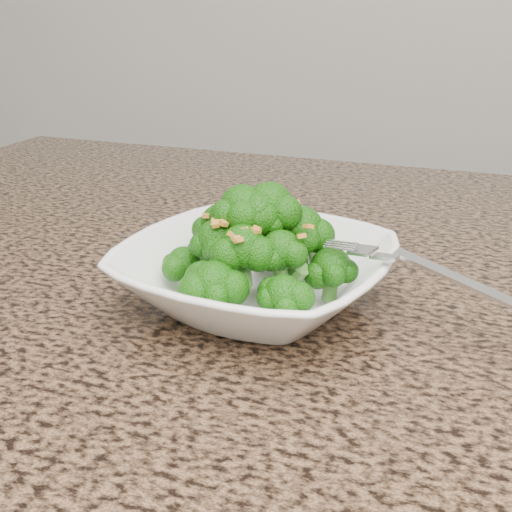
% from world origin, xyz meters
% --- Properties ---
extents(granite_counter, '(1.64, 1.04, 0.03)m').
position_xyz_m(granite_counter, '(0.00, 0.30, 0.89)').
color(granite_counter, brown).
rests_on(granite_counter, cabinet).
extents(bowl, '(0.28, 0.28, 0.06)m').
position_xyz_m(bowl, '(-0.11, 0.22, 0.93)').
color(bowl, white).
rests_on(bowl, granite_counter).
extents(broccoli_pile, '(0.22, 0.22, 0.07)m').
position_xyz_m(broccoli_pile, '(-0.11, 0.22, 1.00)').
color(broccoli_pile, '#1B640B').
rests_on(broccoli_pile, bowl).
extents(garlic_topping, '(0.13, 0.13, 0.01)m').
position_xyz_m(garlic_topping, '(-0.11, 0.22, 1.04)').
color(garlic_topping, gold).
rests_on(garlic_topping, broccoli_pile).
extents(fork, '(0.19, 0.08, 0.01)m').
position_xyz_m(fork, '(0.01, 0.22, 0.97)').
color(fork, silver).
rests_on(fork, bowl).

